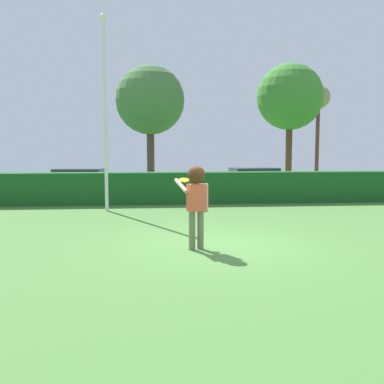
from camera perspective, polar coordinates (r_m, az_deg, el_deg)
ground_plane at (r=9.76m, az=2.95°, el=-7.13°), size 60.00×60.00×0.00m
person at (r=9.24m, az=0.55°, el=-0.35°), size 0.72×0.68×1.81m
frisbee at (r=9.94m, az=-1.07°, el=1.59°), size 0.24×0.23×0.09m
lamppost at (r=15.45m, az=-11.41°, el=11.21°), size 0.24×0.24×6.73m
hedge_row at (r=17.30m, az=-0.72°, el=0.57°), size 22.90×0.90×1.25m
parked_car_blue at (r=21.19m, az=-14.61°, el=1.49°), size 4.34×2.13×1.25m
parked_car_white at (r=21.74m, az=8.16°, el=1.72°), size 4.36×2.16×1.25m
bare_elm_tree at (r=28.62m, az=16.33°, el=11.40°), size 1.45×1.45×6.13m
oak_tree at (r=25.07m, az=12.79°, el=12.08°), size 3.65×3.65×6.88m
maple_tree at (r=22.33m, az=-5.54°, el=11.90°), size 3.47×3.47×6.37m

